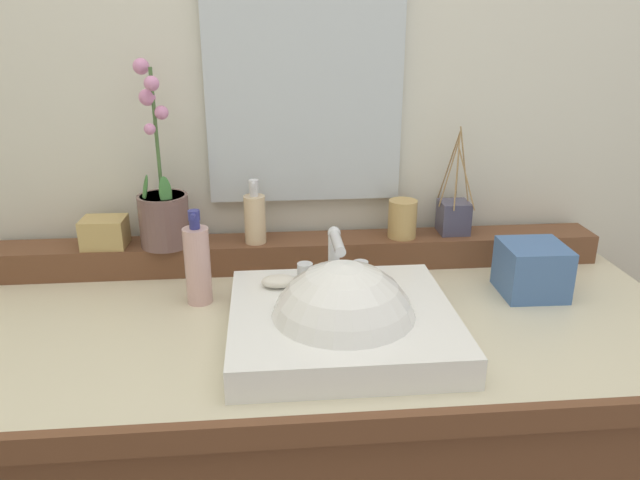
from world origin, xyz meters
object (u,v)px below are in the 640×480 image
at_px(sink_basin, 343,330).
at_px(lotion_bottle, 198,264).
at_px(potted_plant, 163,207).
at_px(tumbler_cup, 402,219).
at_px(reed_diffuser, 454,216).
at_px(trinket_box, 105,232).
at_px(tissue_box, 532,269).
at_px(soap_dispenser, 255,217).
at_px(soap_bar, 279,281).

xyz_separation_m(sink_basin, lotion_bottle, (-0.28, 0.19, 0.07)).
height_order(sink_basin, potted_plant, potted_plant).
distance_m(tumbler_cup, reed_diffuser, 0.13).
distance_m(potted_plant, trinket_box, 0.15).
relative_size(sink_basin, reed_diffuser, 1.59).
bearing_deg(sink_basin, tissue_box, 21.09).
height_order(sink_basin, tumbler_cup, sink_basin).
bearing_deg(trinket_box, potted_plant, -0.75).
height_order(soap_dispenser, reed_diffuser, reed_diffuser).
relative_size(soap_bar, soap_dispenser, 0.47).
distance_m(potted_plant, lotion_bottle, 0.20).
bearing_deg(soap_dispenser, lotion_bottle, -125.86).
xyz_separation_m(soap_bar, potted_plant, (-0.25, 0.23, 0.09)).
height_order(sink_basin, lotion_bottle, lotion_bottle).
bearing_deg(reed_diffuser, potted_plant, -177.88).
bearing_deg(potted_plant, trinket_box, 177.68).
xyz_separation_m(tumbler_cup, lotion_bottle, (-0.46, -0.17, -0.03)).
bearing_deg(soap_dispenser, tumbler_cup, 0.86).
relative_size(sink_basin, tissue_box, 3.17).
distance_m(sink_basin, trinket_box, 0.62).
bearing_deg(reed_diffuser, soap_bar, -149.38).
xyz_separation_m(potted_plant, trinket_box, (-0.14, 0.01, -0.06)).
bearing_deg(soap_dispenser, trinket_box, 179.13).
xyz_separation_m(soap_bar, reed_diffuser, (0.43, 0.25, 0.04)).
bearing_deg(soap_dispenser, tissue_box, -17.36).
bearing_deg(reed_diffuser, tumbler_cup, -171.35).
bearing_deg(soap_dispenser, potted_plant, -179.91).
relative_size(lotion_bottle, tissue_box, 1.55).
height_order(lotion_bottle, tissue_box, lotion_bottle).
relative_size(reed_diffuser, lotion_bottle, 1.28).
distance_m(tumbler_cup, tissue_box, 0.31).
distance_m(tumbler_cup, trinket_box, 0.69).
bearing_deg(sink_basin, soap_dispenser, 114.63).
xyz_separation_m(tumbler_cup, reed_diffuser, (0.13, 0.02, -0.00)).
bearing_deg(trinket_box, soap_dispenser, 0.70).
bearing_deg(tumbler_cup, trinket_box, 180.00).
bearing_deg(tumbler_cup, soap_dispenser, -179.14).
bearing_deg(soap_bar, soap_dispenser, 101.64).
distance_m(sink_basin, tissue_box, 0.46).
height_order(soap_dispenser, tissue_box, soap_dispenser).
distance_m(reed_diffuser, lotion_bottle, 0.62).
bearing_deg(lotion_bottle, potted_plant, 118.49).
bearing_deg(reed_diffuser, lotion_bottle, -162.50).
bearing_deg(lotion_bottle, tumbler_cup, 19.85).
distance_m(sink_basin, lotion_bottle, 0.34).
xyz_separation_m(tumbler_cup, tissue_box, (0.24, -0.19, -0.06)).
height_order(soap_bar, tissue_box, tissue_box).
distance_m(soap_bar, soap_dispenser, 0.24).
height_order(potted_plant, soap_dispenser, potted_plant).
bearing_deg(lotion_bottle, soap_bar, -22.11).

